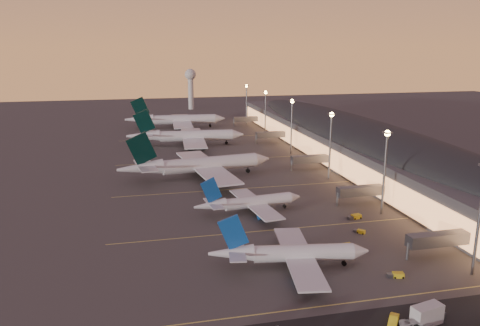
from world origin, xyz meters
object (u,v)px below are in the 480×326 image
(catering_truck_a, at_px, (428,315))
(baggage_tug_d, at_px, (360,231))
(airliner_narrow_north, at_px, (249,203))
(baggage_tug_b, at_px, (345,247))
(airliner_wide_far, at_px, (176,120))
(radar_tower, at_px, (191,82))
(airliner_wide_near, at_px, (197,165))
(airliner_narrow_south, at_px, (290,254))
(baggage_tug_a, at_px, (396,275))
(service_van_e, at_px, (417,325))
(airliner_wide_mid, at_px, (186,136))
(service_van_d, at_px, (393,320))
(baggage_tug_c, at_px, (355,217))

(catering_truck_a, distance_m, baggage_tug_d, 43.11)
(airliner_narrow_north, distance_m, baggage_tug_b, 35.71)
(airliner_wide_far, height_order, radar_tower, radar_tower)
(airliner_wide_near, xyz_separation_m, catering_truck_a, (27.87, -107.82, -3.29))
(airliner_narrow_south, xyz_separation_m, baggage_tug_a, (21.53, -9.78, -2.95))
(radar_tower, bearing_deg, airliner_wide_far, -103.05)
(airliner_wide_near, bearing_deg, airliner_narrow_north, -84.66)
(airliner_wide_far, distance_m, baggage_tug_a, 210.49)
(catering_truck_a, relative_size, baggage_tug_d, 2.19)
(baggage_tug_d, relative_size, service_van_e, 0.52)
(airliner_narrow_north, bearing_deg, baggage_tug_a, -72.86)
(airliner_wide_mid, relative_size, catering_truck_a, 8.66)
(baggage_tug_a, relative_size, baggage_tug_b, 0.91)
(airliner_wide_far, distance_m, service_van_d, 225.43)
(airliner_wide_mid, xyz_separation_m, catering_truck_a, (25.21, -169.67, -3.22))
(baggage_tug_c, relative_size, service_van_d, 0.97)
(service_van_d, relative_size, service_van_e, 0.74)
(baggage_tug_a, bearing_deg, baggage_tug_d, 94.96)
(service_van_d, distance_m, service_van_e, 4.07)
(airliner_wide_mid, height_order, baggage_tug_c, airliner_wide_mid)
(airliner_narrow_south, bearing_deg, radar_tower, 96.13)
(airliner_wide_near, relative_size, baggage_tug_b, 14.36)
(airliner_narrow_north, bearing_deg, baggage_tug_c, -29.97)
(airliner_wide_mid, xyz_separation_m, radar_tower, (20.42, 145.03, 16.92))
(airliner_narrow_south, xyz_separation_m, catering_truck_a, (17.65, -27.09, -1.72))
(airliner_wide_far, distance_m, service_van_e, 228.19)
(airliner_wide_far, height_order, service_van_d, airliner_wide_far)
(baggage_tug_a, bearing_deg, airliner_narrow_north, 128.32)
(airliner_wide_mid, bearing_deg, airliner_narrow_north, -81.86)
(airliner_narrow_north, bearing_deg, service_van_e, -84.83)
(service_van_e, bearing_deg, airliner_narrow_south, 41.81)
(airliner_wide_near, distance_m, service_van_d, 108.93)
(baggage_tug_a, relative_size, baggage_tug_c, 0.86)
(baggage_tug_b, xyz_separation_m, catering_truck_a, (0.69, -33.78, 1.17))
(airliner_narrow_north, relative_size, radar_tower, 1.07)
(airliner_wide_mid, height_order, baggage_tug_b, airliner_wide_mid)
(service_van_e, bearing_deg, airliner_narrow_north, 27.24)
(airliner_narrow_south, distance_m, service_van_e, 32.05)
(baggage_tug_d, bearing_deg, baggage_tug_b, -86.40)
(baggage_tug_d, bearing_deg, airliner_wide_mid, 152.74)
(catering_truck_a, bearing_deg, service_van_d, 157.61)
(baggage_tug_d, bearing_deg, airliner_wide_far, 148.47)
(airliner_wide_mid, relative_size, baggage_tug_d, 18.92)
(airliner_narrow_north, height_order, baggage_tug_d, airliner_narrow_north)
(airliner_wide_near, relative_size, baggage_tug_a, 15.82)
(baggage_tug_b, bearing_deg, airliner_wide_mid, 95.25)
(airliner_narrow_south, height_order, baggage_tug_a, airliner_narrow_south)
(radar_tower, bearing_deg, airliner_wide_near, -96.36)
(airliner_narrow_south, relative_size, service_van_e, 6.08)
(airliner_wide_mid, xyz_separation_m, baggage_tug_c, (36.63, -116.88, -4.37))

